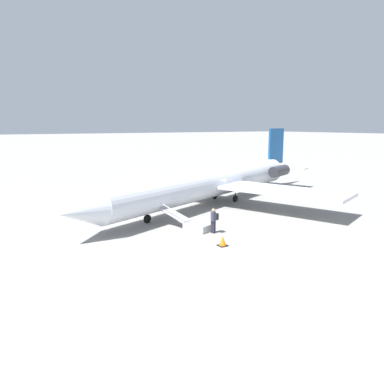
{
  "coord_description": "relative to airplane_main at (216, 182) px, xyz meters",
  "views": [
    {
      "loc": [
        19.8,
        28.2,
        7.39
      ],
      "look_at": [
        3.35,
        2.13,
        1.86
      ],
      "focal_mm": 35.0,
      "sensor_mm": 36.0,
      "label": 1
    }
  ],
  "objects": [
    {
      "name": "traffic_cone_near_stairs",
      "position": [
        7.22,
        10.73,
        -1.79
      ],
      "size": [
        0.58,
        0.58,
        0.64
      ],
      "color": "black",
      "rests_on": "ground"
    },
    {
      "name": "airplane_main",
      "position": [
        0.0,
        0.0,
        0.0
      ],
      "size": [
        31.15,
        24.35,
        6.99
      ],
      "rotation": [
        0.0,
        0.0,
        0.35
      ],
      "color": "silver",
      "rests_on": "ground"
    },
    {
      "name": "passenger",
      "position": [
        6.09,
        8.17,
        -1.08
      ],
      "size": [
        0.44,
        0.57,
        1.74
      ],
      "rotation": [
        0.0,
        0.0,
        -1.22
      ],
      "color": "#23232D",
      "rests_on": "ground"
    },
    {
      "name": "ground_plane",
      "position": [
        0.92,
        0.34,
        -2.09
      ],
      "size": [
        600.0,
        600.0,
        0.0
      ],
      "primitive_type": "plane",
      "color": "gray"
    },
    {
      "name": "boarding_stairs",
      "position": [
        6.86,
        6.66,
        -1.71
      ],
      "size": [
        2.36,
        4.12,
        1.73
      ],
      "rotation": [
        0.0,
        0.0,
        -1.22
      ],
      "color": "#B2B2B7",
      "rests_on": "ground"
    }
  ]
}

